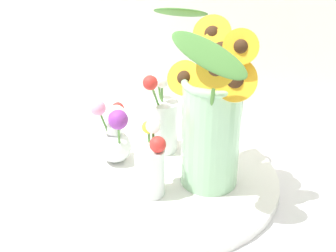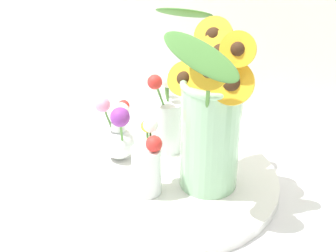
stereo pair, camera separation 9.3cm
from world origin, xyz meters
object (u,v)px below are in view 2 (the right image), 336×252
(mason_jar_sunflowers, at_px, (210,121))
(vase_small_back, at_px, (167,121))
(vase_bulb_right, at_px, (119,133))
(vase_small_center, at_px, (147,163))
(serving_tray, at_px, (168,179))

(mason_jar_sunflowers, height_order, vase_small_back, mason_jar_sunflowers)
(vase_bulb_right, bearing_deg, vase_small_center, -39.21)
(serving_tray, xyz_separation_m, vase_bulb_right, (-0.13, 0.02, 0.07))
(mason_jar_sunflowers, bearing_deg, vase_small_center, -145.85)
(vase_bulb_right, bearing_deg, serving_tray, -10.31)
(serving_tray, distance_m, vase_small_back, 0.14)
(mason_jar_sunflowers, height_order, vase_small_center, mason_jar_sunflowers)
(serving_tray, relative_size, vase_small_back, 2.41)
(serving_tray, bearing_deg, vase_bulb_right, 169.69)
(serving_tray, height_order, vase_small_back, vase_small_back)
(vase_small_center, height_order, vase_bulb_right, vase_small_center)
(mason_jar_sunflowers, bearing_deg, vase_bulb_right, 174.72)
(serving_tray, height_order, vase_small_center, vase_small_center)
(vase_small_center, xyz_separation_m, vase_bulb_right, (-0.11, 0.09, -0.00))
(vase_bulb_right, bearing_deg, vase_small_back, 43.24)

